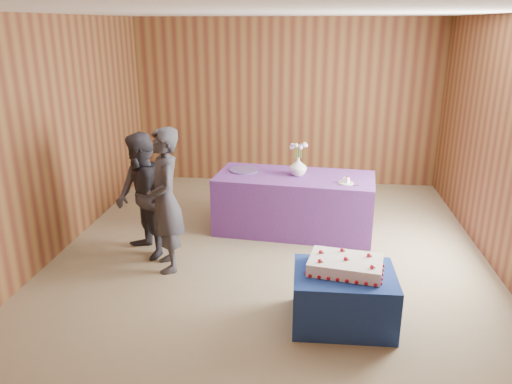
# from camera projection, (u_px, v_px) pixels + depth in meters

# --- Properties ---
(ground) EXTENTS (6.00, 6.00, 0.00)m
(ground) POSITION_uv_depth(u_px,v_px,m) (270.00, 257.00, 5.83)
(ground) COLOR #85785B
(ground) RESTS_ON ground
(room_shell) EXTENTS (5.04, 6.04, 2.72)m
(room_shell) POSITION_uv_depth(u_px,v_px,m) (271.00, 103.00, 5.25)
(room_shell) COLOR brown
(room_shell) RESTS_ON ground
(cake_table) EXTENTS (0.91, 0.72, 0.50)m
(cake_table) POSITION_uv_depth(u_px,v_px,m) (343.00, 298.00, 4.50)
(cake_table) COLOR navy
(cake_table) RESTS_ON ground
(serving_table) EXTENTS (2.08, 1.10, 0.75)m
(serving_table) POSITION_uv_depth(u_px,v_px,m) (294.00, 203.00, 6.48)
(serving_table) COLOR #713797
(serving_table) RESTS_ON ground
(sheet_cake) EXTENTS (0.73, 0.56, 0.15)m
(sheet_cake) POSITION_uv_depth(u_px,v_px,m) (345.00, 265.00, 4.43)
(sheet_cake) COLOR white
(sheet_cake) RESTS_ON cake_table
(vase) EXTENTS (0.23, 0.23, 0.23)m
(vase) POSITION_uv_depth(u_px,v_px,m) (298.00, 166.00, 6.35)
(vase) COLOR white
(vase) RESTS_ON serving_table
(flower_spray) EXTENTS (0.24, 0.23, 0.18)m
(flower_spray) POSITION_uv_depth(u_px,v_px,m) (299.00, 146.00, 6.26)
(flower_spray) COLOR #376B2B
(flower_spray) RESTS_ON vase
(platter) EXTENTS (0.49, 0.49, 0.02)m
(platter) POSITION_uv_depth(u_px,v_px,m) (244.00, 170.00, 6.57)
(platter) COLOR #59458A
(platter) RESTS_ON serving_table
(plate) EXTENTS (0.22, 0.22, 0.01)m
(plate) POSITION_uv_depth(u_px,v_px,m) (346.00, 183.00, 6.06)
(plate) COLOR silver
(plate) RESTS_ON serving_table
(cake_slice) EXTENTS (0.09, 0.08, 0.08)m
(cake_slice) POSITION_uv_depth(u_px,v_px,m) (346.00, 180.00, 6.05)
(cake_slice) COLOR white
(cake_slice) RESTS_ON plate
(knife) EXTENTS (0.26, 0.04, 0.00)m
(knife) POSITION_uv_depth(u_px,v_px,m) (348.00, 185.00, 5.98)
(knife) COLOR silver
(knife) RESTS_ON serving_table
(guest_left) EXTENTS (0.58, 0.68, 1.59)m
(guest_left) POSITION_uv_depth(u_px,v_px,m) (165.00, 201.00, 5.34)
(guest_left) COLOR #33343D
(guest_left) RESTS_ON ground
(guest_right) EXTENTS (0.89, 0.90, 1.46)m
(guest_right) POSITION_uv_depth(u_px,v_px,m) (143.00, 197.00, 5.66)
(guest_right) COLOR #31303A
(guest_right) RESTS_ON ground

